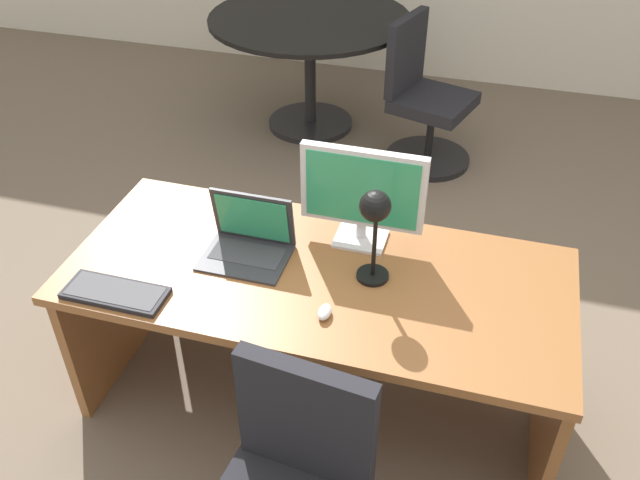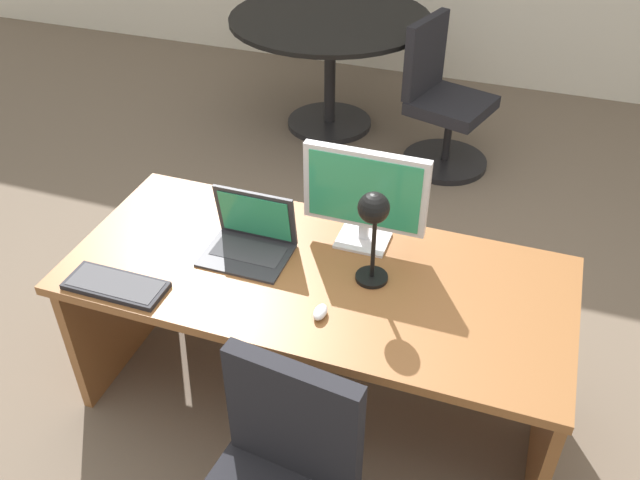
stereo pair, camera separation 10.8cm
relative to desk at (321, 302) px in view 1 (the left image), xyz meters
name	(u,v)px [view 1 (the left image)]	position (x,y,z in m)	size (l,w,h in m)	color
ground	(386,211)	(0.00, 1.45, -0.53)	(12.00, 12.00, 0.00)	#6B5B4C
desk	(321,302)	(0.00, 0.00, 0.00)	(1.88, 0.83, 0.72)	brown
monitor	(363,192)	(0.11, 0.18, 0.42)	(0.48, 0.16, 0.41)	silver
laptop	(250,235)	(-0.28, 0.01, 0.27)	(0.32, 0.25, 0.24)	#2D2D33
keyboard	(115,293)	(-0.65, -0.37, 0.21)	(0.37, 0.15, 0.02)	black
mouse	(325,312)	(0.09, -0.27, 0.21)	(0.04, 0.08, 0.03)	silver
desk_lamp	(375,218)	(0.20, -0.04, 0.48)	(0.12, 0.14, 0.39)	black
meeting_table	(310,44)	(-0.76, 2.39, 0.09)	(1.36, 1.36, 0.81)	black
meeting_chair_near	(424,106)	(0.09, 2.13, -0.14)	(0.59, 0.57, 0.95)	black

